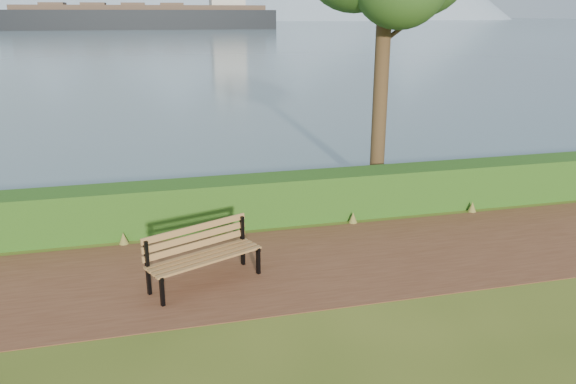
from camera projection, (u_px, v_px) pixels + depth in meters
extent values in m
plane|color=#3F5017|center=(308.00, 271.00, 9.93)|extent=(140.00, 140.00, 0.00)
cube|color=brown|center=(304.00, 263.00, 10.21)|extent=(40.00, 3.40, 0.01)
cube|color=#1F4714|center=(275.00, 199.00, 12.18)|extent=(32.00, 0.85, 1.00)
cube|color=slate|center=(146.00, 24.00, 250.09)|extent=(700.00, 510.00, 0.00)
cube|color=black|center=(162.00, 292.00, 8.66)|extent=(0.08, 0.08, 0.49)
cube|color=black|center=(148.00, 268.00, 8.95)|extent=(0.08, 0.08, 0.93)
cube|color=black|center=(154.00, 274.00, 8.78)|extent=(0.28, 0.54, 0.05)
cube|color=black|center=(258.00, 261.00, 9.74)|extent=(0.08, 0.08, 0.49)
cube|color=black|center=(243.00, 241.00, 10.03)|extent=(0.08, 0.08, 0.93)
cube|color=black|center=(250.00, 246.00, 9.85)|extent=(0.28, 0.54, 0.05)
cube|color=olive|center=(211.00, 261.00, 9.15)|extent=(1.82, 0.89, 0.04)
cube|color=olive|center=(207.00, 259.00, 9.25)|extent=(1.82, 0.89, 0.04)
cube|color=olive|center=(203.00, 256.00, 9.36)|extent=(1.82, 0.89, 0.04)
cube|color=olive|center=(199.00, 253.00, 9.46)|extent=(1.82, 0.89, 0.04)
cube|color=olive|center=(196.00, 245.00, 9.47)|extent=(1.80, 0.84, 0.11)
cube|color=olive|center=(196.00, 237.00, 9.42)|extent=(1.80, 0.84, 0.11)
cube|color=olive|center=(195.00, 228.00, 9.38)|extent=(1.80, 0.84, 0.11)
cylinder|color=#362316|center=(382.00, 61.00, 13.53)|extent=(0.36, 0.36, 6.52)
cylinder|color=#362316|center=(399.00, 29.00, 13.41)|extent=(0.95, 0.11, 0.71)
cylinder|color=#362316|center=(369.00, 10.00, 13.17)|extent=(0.74, 0.34, 0.65)
cube|color=black|center=(144.00, 24.00, 156.92)|extent=(73.59, 13.08, 7.34)
cube|color=#4D392E|center=(143.00, 8.00, 155.61)|extent=(67.70, 11.81, 1.26)
cube|color=brown|center=(52.00, 4.00, 150.34)|extent=(6.43, 7.05, 0.84)
cube|color=brown|center=(93.00, 4.00, 152.58)|extent=(6.43, 7.05, 0.84)
cube|color=brown|center=(133.00, 4.00, 154.82)|extent=(6.43, 7.05, 0.84)
cube|color=brown|center=(172.00, 4.00, 157.06)|extent=(6.43, 7.05, 0.84)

